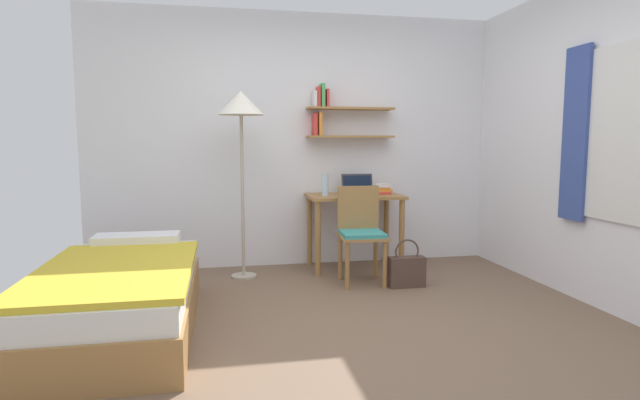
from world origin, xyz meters
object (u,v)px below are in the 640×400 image
object	(u,v)px
desk	(354,210)
laptop	(358,189)
bed	(121,297)
book_stack	(381,189)
desk_chair	(361,230)
water_bottle	(325,185)
handbag	(407,270)
standing_lamp	(241,112)

from	to	relation	value
desk	laptop	size ratio (longest dim) A/B	2.82
bed	book_stack	size ratio (longest dim) A/B	8.06
desk_chair	water_bottle	xyz separation A→B (m)	(-0.24, 0.47, 0.38)
book_stack	water_bottle	bearing A→B (deg)	-170.92
book_stack	desk	bearing A→B (deg)	-169.01
book_stack	desk_chair	bearing A→B (deg)	-123.30
handbag	desk_chair	bearing A→B (deg)	146.25
laptop	handbag	world-z (taller)	laptop
desk	standing_lamp	world-z (taller)	standing_lamp
bed	standing_lamp	distance (m)	2.02
desk_chair	standing_lamp	size ratio (longest dim) A/B	0.50
standing_lamp	handbag	xyz separation A→B (m)	(1.41, -0.60, -1.42)
water_bottle	book_stack	world-z (taller)	water_bottle
desk	desk_chair	size ratio (longest dim) A/B	1.07
desk	standing_lamp	xyz separation A→B (m)	(-1.13, -0.15, 0.96)
laptop	standing_lamp	bearing A→B (deg)	-169.68
bed	water_bottle	distance (m)	2.26
desk_chair	standing_lamp	world-z (taller)	standing_lamp
handbag	book_stack	bearing A→B (deg)	89.15
desk	handbag	size ratio (longest dim) A/B	2.17
desk	book_stack	xyz separation A→B (m)	(0.30, 0.06, 0.20)
desk_chair	standing_lamp	xyz separation A→B (m)	(-1.05, 0.36, 1.08)
desk	standing_lamp	distance (m)	1.49
water_bottle	desk	bearing A→B (deg)	7.23
bed	standing_lamp	bearing A→B (deg)	54.74
desk	book_stack	distance (m)	0.36
water_bottle	standing_lamp	bearing A→B (deg)	-172.34
standing_lamp	water_bottle	distance (m)	1.08
laptop	water_bottle	bearing A→B (deg)	-163.93
laptop	book_stack	world-z (taller)	laptop
desk	laptop	distance (m)	0.22
desk	water_bottle	xyz separation A→B (m)	(-0.31, -0.04, 0.26)
desk_chair	handbag	size ratio (longest dim) A/B	2.03
bed	laptop	world-z (taller)	laptop
standing_lamp	laptop	bearing A→B (deg)	10.32
bed	standing_lamp	world-z (taller)	standing_lamp
book_stack	standing_lamp	bearing A→B (deg)	-171.73
desk	bed	bearing A→B (deg)	-145.22
bed	desk	bearing A→B (deg)	34.78
desk_chair	laptop	xyz separation A→B (m)	(0.13, 0.57, 0.32)
desk	desk_chair	xyz separation A→B (m)	(-0.07, -0.51, -0.12)
bed	desk	size ratio (longest dim) A/B	2.03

